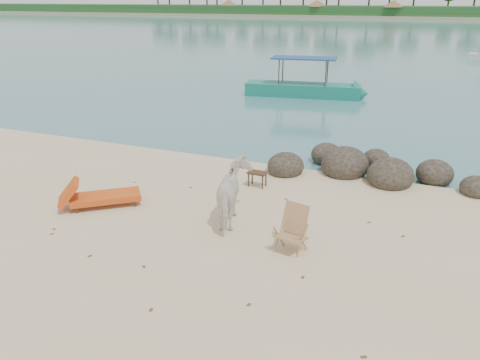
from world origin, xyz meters
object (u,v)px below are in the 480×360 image
object	(u,v)px
lounge_chair	(105,194)
deck_chair	(291,232)
boat_near	(304,64)
boulders	(365,169)
side_table	(257,180)
cow	(235,195)

from	to	relation	value
lounge_chair	deck_chair	bearing A→B (deg)	-43.98
deck_chair	boat_near	xyz separation A→B (m)	(-4.42, 17.04, 1.23)
boulders	side_table	distance (m)	3.47
boulders	boat_near	size ratio (longest dim) A/B	0.91
boulders	cow	size ratio (longest dim) A/B	3.63
side_table	lounge_chair	world-z (taller)	lounge_chair
side_table	boat_near	xyz separation A→B (m)	(-2.46, 13.84, 1.50)
lounge_chair	boat_near	size ratio (longest dim) A/B	0.31
cow	lounge_chair	distance (m)	3.55
cow	side_table	xyz separation A→B (m)	(-0.31, 2.37, -0.53)
side_table	lounge_chair	xyz separation A→B (m)	(-3.20, -2.75, 0.12)
boat_near	cow	bearing A→B (deg)	-89.05
cow	deck_chair	xyz separation A→B (m)	(1.65, -0.83, -0.26)
cow	boat_near	bearing A→B (deg)	-99.25
boulders	deck_chair	bearing A→B (deg)	-98.14
deck_chair	boulders	bearing A→B (deg)	95.68
side_table	boat_near	size ratio (longest dim) A/B	0.08
cow	boulders	bearing A→B (deg)	-137.03
side_table	cow	bearing A→B (deg)	-79.70
boat_near	boulders	bearing A→B (deg)	-74.85
boulders	side_table	xyz separation A→B (m)	(-2.72, -2.15, 0.00)
lounge_chair	boulders	bearing A→B (deg)	0.64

